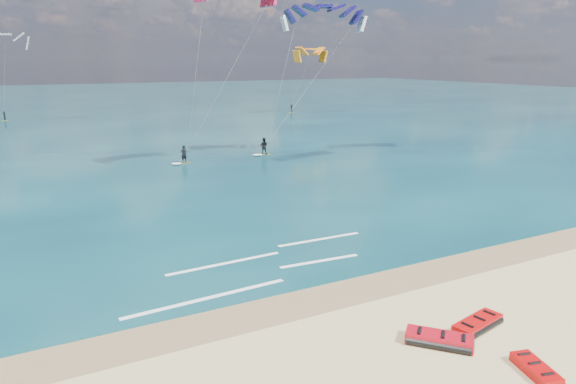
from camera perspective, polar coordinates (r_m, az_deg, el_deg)
The scene contains 9 objects.
ground at distance 54.77m, azimuth -18.20°, elevation 3.95°, with size 320.00×320.00×0.00m, color tan.
wet_sand_strip at distance 20.57m, azimuth -0.27°, elevation -12.57°, with size 320.00×2.40×0.01m, color brown.
sea at distance 117.98m, azimuth -23.46°, elevation 8.81°, with size 320.00×200.00×0.04m, color #0A2E3A.
packed_kite_left at distance 20.27m, azimuth 20.27°, elevation -14.00°, with size 2.37×1.08×0.39m, color red, non-canonical shape.
packed_kite_mid at distance 18.86m, azimuth 16.41°, elevation -15.92°, with size 2.43×1.19×0.43m, color red, non-canonical shape.
packed_kite_right at distance 18.39m, azimuth 25.77°, elevation -17.72°, with size 1.86×0.99×0.36m, color red, non-canonical shape.
kitesurfer_main at distance 45.15m, azimuth -8.81°, elevation 13.48°, with size 9.22×8.14×16.94m.
kitesurfer_far at distance 50.34m, azimuth 0.71°, elevation 13.08°, with size 11.10×6.75×15.65m.
shoreline_foam at distance 24.10m, azimuth -2.82°, elevation -8.26°, with size 13.49×4.42×0.01m.
Camera 1 is at (-8.31, -13.31, 9.38)m, focal length 32.00 mm.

